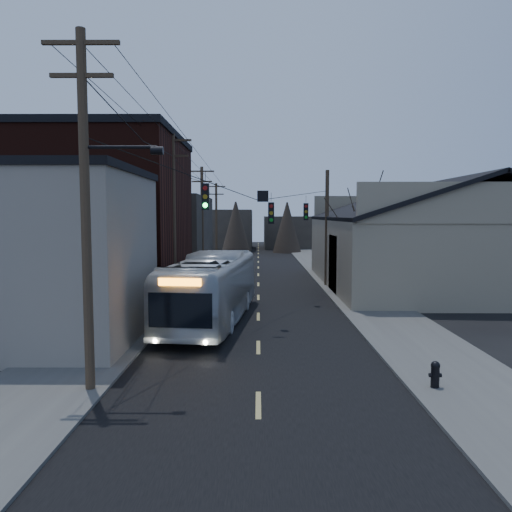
# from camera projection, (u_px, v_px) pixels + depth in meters

# --- Properties ---
(ground) EXTENTS (160.00, 160.00, 0.00)m
(ground) POSITION_uv_depth(u_px,v_px,m) (258.00, 437.00, 11.83)
(ground) COLOR black
(ground) RESTS_ON ground
(road_surface) EXTENTS (9.00, 110.00, 0.02)m
(road_surface) POSITION_uv_depth(u_px,v_px,m) (258.00, 278.00, 41.73)
(road_surface) COLOR black
(road_surface) RESTS_ON ground
(sidewalk_left) EXTENTS (4.00, 110.00, 0.12)m
(sidewalk_left) POSITION_uv_depth(u_px,v_px,m) (181.00, 277.00, 41.75)
(sidewalk_left) COLOR #474744
(sidewalk_left) RESTS_ON ground
(sidewalk_right) EXTENTS (4.00, 110.00, 0.12)m
(sidewalk_right) POSITION_uv_depth(u_px,v_px,m) (336.00, 277.00, 41.69)
(sidewalk_right) COLOR #474744
(sidewalk_right) RESTS_ON ground
(building_clapboard) EXTENTS (8.00, 8.00, 7.00)m
(building_clapboard) POSITION_uv_depth(u_px,v_px,m) (40.00, 258.00, 20.55)
(building_clapboard) COLOR slate
(building_clapboard) RESTS_ON ground
(building_brick) EXTENTS (10.00, 12.00, 10.00)m
(building_brick) POSITION_uv_depth(u_px,v_px,m) (100.00, 219.00, 31.39)
(building_brick) COLOR black
(building_brick) RESTS_ON ground
(building_left_far) EXTENTS (9.00, 14.00, 7.00)m
(building_left_far) POSITION_uv_depth(u_px,v_px,m) (159.00, 233.00, 47.46)
(building_left_far) COLOR #2E2925
(building_left_far) RESTS_ON ground
(warehouse) EXTENTS (16.16, 20.60, 7.73)m
(warehouse) POSITION_uv_depth(u_px,v_px,m) (436.00, 250.00, 36.46)
(warehouse) COLOR gray
(warehouse) RESTS_ON ground
(building_far_left) EXTENTS (10.00, 12.00, 6.00)m
(building_far_left) POSITION_uv_depth(u_px,v_px,m) (219.00, 230.00, 76.39)
(building_far_left) COLOR #2E2925
(building_far_left) RESTS_ON ground
(building_far_right) EXTENTS (12.00, 14.00, 5.00)m
(building_far_right) POSITION_uv_depth(u_px,v_px,m) (301.00, 232.00, 81.35)
(building_far_right) COLOR #2E2925
(building_far_right) RESTS_ON ground
(bare_tree) EXTENTS (0.40, 0.40, 7.20)m
(bare_tree) POSITION_uv_depth(u_px,v_px,m) (361.00, 241.00, 31.43)
(bare_tree) COLOR black
(bare_tree) RESTS_ON ground
(utility_lines) EXTENTS (11.24, 45.28, 10.50)m
(utility_lines) POSITION_uv_depth(u_px,v_px,m) (215.00, 219.00, 35.49)
(utility_lines) COLOR #382B1E
(utility_lines) RESTS_ON ground
(bus) EXTENTS (4.08, 12.24, 3.34)m
(bus) POSITION_uv_depth(u_px,v_px,m) (212.00, 288.00, 24.40)
(bus) COLOR #B3BAC0
(bus) RESTS_ON ground
(parked_car) EXTENTS (1.74, 4.84, 1.59)m
(parked_car) POSITION_uv_depth(u_px,v_px,m) (213.00, 262.00, 47.18)
(parked_car) COLOR #AFB3B7
(parked_car) RESTS_ON ground
(fire_hydrant) EXTENTS (0.37, 0.27, 0.80)m
(fire_hydrant) POSITION_uv_depth(u_px,v_px,m) (435.00, 373.00, 14.89)
(fire_hydrant) COLOR black
(fire_hydrant) RESTS_ON sidewalk_right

